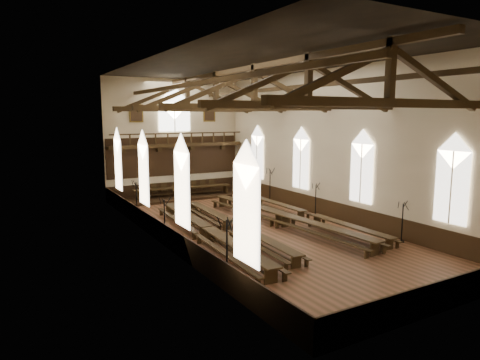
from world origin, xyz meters
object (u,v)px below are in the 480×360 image
object	(u,v)px
refectory_row_d	(309,215)
candelabrum_right_near	(402,230)
candelabrum_right_mid	(315,206)
refectory_row_b	(234,225)
refectory_row_a	(208,230)
dais	(183,197)
high_table	(183,188)
candelabrum_left_far	(137,208)
candelabrum_left_mid	(165,227)
refectory_row_c	(282,217)
candelabrum_right_far	(270,191)
candelabrum_left_near	(227,263)

from	to	relation	value
refectory_row_d	candelabrum_right_near	world-z (taller)	candelabrum_right_near
refectory_row_d	candelabrum_right_mid	xyz separation A→B (m)	(1.64, 1.32, 0.20)
refectory_row_b	candelabrum_right_near	distance (m)	9.44
refectory_row_a	refectory_row_d	world-z (taller)	refectory_row_a
candelabrum_right_mid	refectory_row_b	bearing A→B (deg)	-171.03
dais	high_table	distance (m)	0.75
dais	candelabrum_left_far	distance (m)	7.86
candelabrum_left_mid	candelabrum_left_far	bearing A→B (deg)	90.00
refectory_row_c	refectory_row_d	bearing A→B (deg)	-5.80
high_table	candelabrum_right_near	xyz separation A→B (m)	(5.52, -17.89, -0.15)
refectory_row_d	candelabrum_right_mid	world-z (taller)	candelabrum_right_mid
refectory_row_a	candelabrum_left_mid	size ratio (longest dim) A/B	6.13
candelabrum_right_near	candelabrum_right_far	size ratio (longest dim) A/B	0.83
candelabrum_left_mid	candelabrum_right_near	distance (m)	13.13
dais	candelabrum_left_near	size ratio (longest dim) A/B	3.95
refectory_row_a	candelabrum_left_far	world-z (taller)	candelabrum_left_far
candelabrum_left_near	refectory_row_b	bearing A→B (deg)	58.83
refectory_row_b	refectory_row_d	bearing A→B (deg)	-1.97
candelabrum_left_near	candelabrum_right_near	distance (m)	11.11
candelabrum_right_near	refectory_row_d	bearing A→B (deg)	105.37
candelabrum_right_far	candelabrum_left_near	bearing A→B (deg)	-129.74
refectory_row_b	candelabrum_left_mid	xyz separation A→B (m)	(-3.96, 0.85, 0.24)
refectory_row_d	candelabrum_left_far	size ratio (longest dim) A/B	5.14
refectory_row_a	refectory_row_c	size ratio (longest dim) A/B	0.98
refectory_row_c	refectory_row_d	distance (m)	1.99
candelabrum_right_mid	refectory_row_a	bearing A→B (deg)	-169.89
candelabrum_left_mid	candelabrum_right_near	size ratio (longest dim) A/B	1.05
refectory_row_b	candelabrum_left_far	size ratio (longest dim) A/B	5.12
refectory_row_d	candelabrum_left_mid	bearing A→B (deg)	173.72
refectory_row_c	refectory_row_d	xyz separation A→B (m)	(1.97, -0.20, -0.09)
candelabrum_left_near	candelabrum_right_near	xyz separation A→B (m)	(11.10, 0.38, -0.18)
candelabrum_left_far	candelabrum_right_near	world-z (taller)	candelabrum_left_far
dais	candelabrum_right_mid	distance (m)	11.96
refectory_row_a	high_table	world-z (taller)	high_table
candelabrum_left_far	refectory_row_a	bearing A→B (deg)	-73.18
refectory_row_d	candelabrum_right_far	world-z (taller)	candelabrum_right_far
refectory_row_c	candelabrum_left_far	size ratio (longest dim) A/B	5.61
refectory_row_b	refectory_row_a	bearing A→B (deg)	-165.73
dais	candelabrum_right_far	world-z (taller)	candelabrum_right_far
candelabrum_right_near	candelabrum_right_mid	size ratio (longest dim) A/B	0.99
candelabrum_right_mid	dais	bearing A→B (deg)	117.53
refectory_row_d	dais	bearing A→B (deg)	108.04
refectory_row_c	dais	bearing A→B (deg)	99.24
refectory_row_b	high_table	world-z (taller)	high_table
refectory_row_b	candelabrum_left_far	world-z (taller)	candelabrum_left_far
high_table	refectory_row_c	bearing A→B (deg)	-80.76
candelabrum_right_far	high_table	bearing A→B (deg)	138.32
refectory_row_d	candelabrum_left_near	world-z (taller)	candelabrum_left_near
dais	candelabrum_left_near	bearing A→B (deg)	-106.98
refectory_row_b	candelabrum_left_near	xyz separation A→B (m)	(-3.96, -6.55, 0.39)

